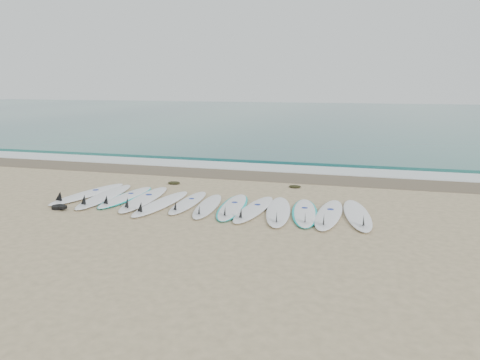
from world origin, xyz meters
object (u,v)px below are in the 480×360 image
(surfboard_6, at_px, (207,206))
(leash_coil, at_px, (59,207))
(surfboard_0, at_px, (87,194))
(surfboard_12, at_px, (358,215))

(surfboard_6, bearing_deg, leash_coil, -169.69)
(surfboard_0, xyz_separation_m, surfboard_6, (3.54, -0.28, -0.01))
(leash_coil, bearing_deg, surfboard_6, 17.21)
(surfboard_6, bearing_deg, surfboard_12, -3.96)
(surfboard_12, bearing_deg, surfboard_6, 173.79)
(surfboard_12, height_order, leash_coil, surfboard_12)
(leash_coil, bearing_deg, surfboard_0, 95.80)
(surfboard_0, relative_size, surfboard_6, 1.19)
(surfboard_0, distance_m, surfboard_6, 3.55)
(surfboard_6, distance_m, leash_coil, 3.57)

